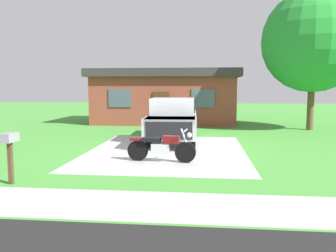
% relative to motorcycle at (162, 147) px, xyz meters
% --- Properties ---
extents(ground_plane, '(80.00, 80.00, 0.00)m').
position_rel_motorcycle_xyz_m(ground_plane, '(-0.04, 1.90, -0.47)').
color(ground_plane, '#449136').
extents(driveway_pad, '(5.75, 7.59, 0.01)m').
position_rel_motorcycle_xyz_m(driveway_pad, '(-0.04, 1.90, -0.47)').
color(driveway_pad, '#A5A5A5').
rests_on(driveway_pad, ground).
extents(sidewalk_strip, '(36.00, 1.80, 0.01)m').
position_rel_motorcycle_xyz_m(sidewalk_strip, '(-0.04, -4.10, -0.47)').
color(sidewalk_strip, '#AEAEA9').
rests_on(sidewalk_strip, ground).
extents(motorcycle, '(2.21, 0.70, 1.09)m').
position_rel_motorcycle_xyz_m(motorcycle, '(0.00, 0.00, 0.00)').
color(motorcycle, black).
rests_on(motorcycle, ground).
extents(pickup_truck, '(2.16, 5.68, 1.90)m').
position_rel_motorcycle_xyz_m(pickup_truck, '(-0.01, 4.44, 0.48)').
color(pickup_truck, black).
rests_on(pickup_truck, ground).
extents(mailbox, '(0.26, 0.48, 1.26)m').
position_rel_motorcycle_xyz_m(mailbox, '(-3.37, -2.91, 0.51)').
color(mailbox, '#4C3823').
rests_on(mailbox, ground).
extents(shade_tree, '(5.57, 5.57, 7.65)m').
position_rel_motorcycle_xyz_m(shade_tree, '(7.20, 9.16, 4.39)').
color(shade_tree, brown).
rests_on(shade_tree, ground).
extents(neighbor_house, '(9.60, 5.60, 3.50)m').
position_rel_motorcycle_xyz_m(neighbor_house, '(-1.25, 12.47, 1.32)').
color(neighbor_house, brown).
rests_on(neighbor_house, ground).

